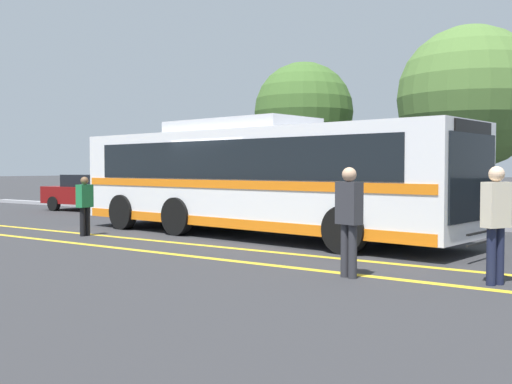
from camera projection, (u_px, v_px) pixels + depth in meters
The scene contains 13 objects.
ground_plane at pixel (231, 235), 15.81m from camera, with size 220.00×220.00×0.00m, color #2D2D30.
lane_strip_0 at pixel (201, 245), 13.71m from camera, with size 0.20×31.30×0.01m, color gold.
lane_strip_1 at pixel (156, 252), 12.54m from camera, with size 0.20×31.30×0.01m, color gold.
curb_strip at pixel (345, 220), 19.64m from camera, with size 39.30×0.36×0.15m, color #99999E.
transit_bus at pixel (256, 176), 15.46m from camera, with size 11.79×3.77×3.03m.
parked_car_0 at pixel (92, 193), 24.73m from camera, with size 4.27×2.11×1.50m.
parked_car_1 at pixel (195, 198), 21.08m from camera, with size 4.55×2.14×1.37m.
parked_car_2 at pixel (382, 202), 17.12m from camera, with size 4.81×1.89×1.62m.
pedestrian_0 at pixel (349, 215), 9.61m from camera, with size 0.47×0.34×1.78m.
pedestrian_1 at pixel (85, 203), 15.56m from camera, with size 0.27×0.44×1.54m.
pedestrian_2 at pixel (496, 217), 9.00m from camera, with size 0.40×0.47×1.80m.
tree_0 at pixel (469, 98), 21.58m from camera, with size 5.16×5.16×6.89m.
tree_1 at pixel (304, 112), 24.93m from camera, with size 4.12×4.12×6.17m.
Camera 1 is at (9.60, -12.50, 1.77)m, focal length 42.00 mm.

